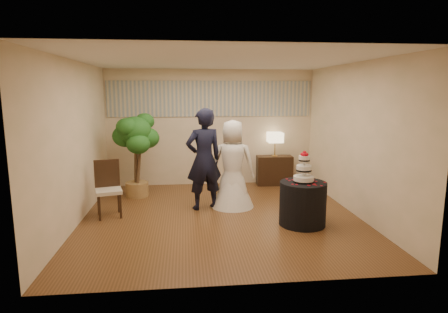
{
  "coord_description": "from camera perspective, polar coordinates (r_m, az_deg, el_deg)",
  "views": [
    {
      "loc": [
        -0.64,
        -6.59,
        2.28
      ],
      "look_at": [
        0.1,
        0.4,
        1.05
      ],
      "focal_mm": 30.0,
      "sensor_mm": 36.0,
      "label": 1
    }
  ],
  "objects": [
    {
      "name": "wall_back",
      "position": [
        9.15,
        -2.01,
        4.4
      ],
      "size": [
        5.0,
        0.06,
        2.8
      ],
      "primitive_type": "cube",
      "color": "beige",
      "rests_on": "ground"
    },
    {
      "name": "ficus_tree",
      "position": [
        8.29,
        -13.3,
        0.25
      ],
      "size": [
        0.98,
        0.98,
        1.85
      ],
      "primitive_type": null,
      "rotation": [
        0.0,
        0.0,
        -1.45
      ],
      "color": "#225E1D",
      "rests_on": "floor"
    },
    {
      "name": "mural_border",
      "position": [
        9.09,
        -2.03,
        8.78
      ],
      "size": [
        4.9,
        0.02,
        0.85
      ],
      "primitive_type": "cube",
      "color": "#AAAD9F",
      "rests_on": "wall_back"
    },
    {
      "name": "floor",
      "position": [
        7.0,
        -0.48,
        -9.08
      ],
      "size": [
        5.0,
        5.0,
        0.0
      ],
      "primitive_type": "cube",
      "color": "brown",
      "rests_on": "ground"
    },
    {
      "name": "wall_left",
      "position": [
        6.9,
        -21.65,
        1.91
      ],
      "size": [
        0.06,
        5.0,
        2.8
      ],
      "primitive_type": "cube",
      "color": "beige",
      "rests_on": "ground"
    },
    {
      "name": "groom",
      "position": [
        7.21,
        -3.08,
        -0.43
      ],
      "size": [
        0.82,
        0.66,
        1.97
      ],
      "primitive_type": "imported",
      "rotation": [
        0.0,
        0.0,
        3.43
      ],
      "color": "black",
      "rests_on": "floor"
    },
    {
      "name": "cake_table",
      "position": [
        6.61,
        11.89,
        -7.02
      ],
      "size": [
        0.83,
        0.83,
        0.75
      ],
      "primitive_type": "cylinder",
      "rotation": [
        0.0,
        0.0,
        -0.05
      ],
      "color": "black",
      "rests_on": "floor"
    },
    {
      "name": "wall_front",
      "position": [
        4.23,
        2.78,
        -2.07
      ],
      "size": [
        5.0,
        0.06,
        2.8
      ],
      "primitive_type": "cube",
      "color": "beige",
      "rests_on": "ground"
    },
    {
      "name": "side_chair",
      "position": [
        7.16,
        -17.19,
        -4.79
      ],
      "size": [
        0.58,
        0.6,
        1.03
      ],
      "primitive_type": null,
      "rotation": [
        0.0,
        0.0,
        0.27
      ],
      "color": "black",
      "rests_on": "floor"
    },
    {
      "name": "ceiling",
      "position": [
        6.64,
        -0.51,
        14.43
      ],
      "size": [
        5.0,
        5.0,
        0.0
      ],
      "primitive_type": "cube",
      "color": "white",
      "rests_on": "wall_back"
    },
    {
      "name": "table_lamp",
      "position": [
        9.18,
        7.77,
        1.85
      ],
      "size": [
        0.35,
        0.35,
        0.58
      ],
      "primitive_type": null,
      "color": "beige",
      "rests_on": "console"
    },
    {
      "name": "wedding_cake",
      "position": [
        6.46,
        12.09,
        -1.52
      ],
      "size": [
        0.35,
        0.35,
        0.54
      ],
      "primitive_type": null,
      "color": "white",
      "rests_on": "cake_table"
    },
    {
      "name": "bride",
      "position": [
        7.36,
        1.34,
        -1.12
      ],
      "size": [
        1.01,
        1.01,
        1.74
      ],
      "primitive_type": "imported",
      "rotation": [
        0.0,
        0.0,
        2.93
      ],
      "color": "white",
      "rests_on": "floor"
    },
    {
      "name": "console",
      "position": [
        9.29,
        7.67,
        -2.11
      ],
      "size": [
        0.88,
        0.43,
        0.72
      ],
      "primitive_type": "cube",
      "rotation": [
        0.0,
        0.0,
        -0.05
      ],
      "color": "black",
      "rests_on": "floor"
    },
    {
      "name": "wall_right",
      "position": [
        7.35,
        19.32,
        2.49
      ],
      "size": [
        0.06,
        5.0,
        2.8
      ],
      "primitive_type": "cube",
      "color": "beige",
      "rests_on": "ground"
    }
  ]
}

